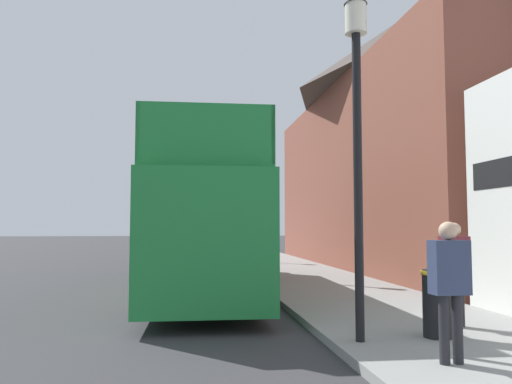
# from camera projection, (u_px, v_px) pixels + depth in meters

# --- Properties ---
(ground_plane) EXTENTS (144.00, 144.00, 0.00)m
(ground_plane) POSITION_uv_depth(u_px,v_px,m) (112.00, 265.00, 23.24)
(ground_plane) COLOR #333335
(sidewalk) EXTENTS (3.81, 108.00, 0.14)m
(sidewalk) POSITION_uv_depth(u_px,v_px,m) (280.00, 267.00, 21.29)
(sidewalk) COLOR gray
(sidewalk) RESTS_ON ground_plane
(brick_terrace_rear) EXTENTS (6.00, 19.08, 10.60)m
(brick_terrace_rear) POSITION_uv_depth(u_px,v_px,m) (397.00, 144.00, 21.37)
(brick_terrace_rear) COLOR brown
(brick_terrace_rear) RESTS_ON ground_plane
(tour_bus) EXTENTS (2.74, 11.35, 3.94)m
(tour_bus) POSITION_uv_depth(u_px,v_px,m) (204.00, 226.00, 13.84)
(tour_bus) COLOR #1E7A38
(tour_bus) RESTS_ON ground_plane
(parked_car_ahead_of_bus) EXTENTS (1.89, 4.50, 1.33)m
(parked_car_ahead_of_bus) POSITION_uv_depth(u_px,v_px,m) (210.00, 253.00, 21.33)
(parked_car_ahead_of_bus) COLOR navy
(parked_car_ahead_of_bus) RESTS_ON ground_plane
(pedestrian_second) EXTENTS (0.45, 0.25, 1.70)m
(pedestrian_second) POSITION_uv_depth(u_px,v_px,m) (449.00, 278.00, 6.03)
(pedestrian_second) COLOR #232328
(pedestrian_second) RESTS_ON sidewalk
(pedestrian_third) EXTENTS (0.45, 0.25, 1.71)m
(pedestrian_third) POSITION_uv_depth(u_px,v_px,m) (455.00, 264.00, 8.25)
(pedestrian_third) COLOR #232328
(pedestrian_third) RESTS_ON sidewalk
(lamp_post_nearest) EXTENTS (0.35, 0.35, 5.19)m
(lamp_post_nearest) POSITION_uv_depth(u_px,v_px,m) (357.00, 98.00, 7.37)
(lamp_post_nearest) COLOR black
(lamp_post_nearest) RESTS_ON sidewalk
(lamp_post_second) EXTENTS (0.35, 0.35, 4.52)m
(lamp_post_second) POSITION_uv_depth(u_px,v_px,m) (270.00, 179.00, 15.78)
(lamp_post_second) COLOR black
(lamp_post_second) RESTS_ON sidewalk
(lamp_post_third) EXTENTS (0.35, 0.35, 4.56)m
(lamp_post_third) POSITION_uv_depth(u_px,v_px,m) (238.00, 195.00, 24.18)
(lamp_post_third) COLOR black
(lamp_post_third) RESTS_ON sidewalk
(litter_bin) EXTENTS (0.48, 0.48, 1.00)m
(litter_bin) POSITION_uv_depth(u_px,v_px,m) (438.00, 301.00, 7.43)
(litter_bin) COLOR black
(litter_bin) RESTS_ON sidewalk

